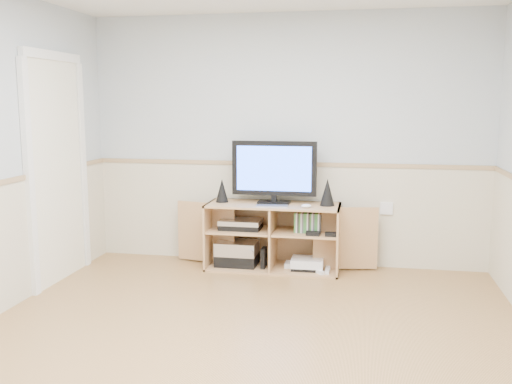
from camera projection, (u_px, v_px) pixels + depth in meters
room at (233, 168)px, 3.66m from camera, size 4.04×4.54×2.54m
media_cabinet at (274, 235)px, 5.66m from camera, size 2.03×0.49×0.65m
monitor at (274, 170)px, 5.55m from camera, size 0.83×0.18×0.61m
speaker_left at (222, 191)px, 5.65m from camera, size 0.13×0.13×0.23m
speaker_right at (327, 192)px, 5.46m from camera, size 0.14×0.14×0.26m
keyboard at (272, 206)px, 5.41m from camera, size 0.32×0.15×0.01m
mouse at (306, 206)px, 5.35m from camera, size 0.11×0.09×0.04m
av_components at (239, 246)px, 5.68m from camera, size 0.50×0.30×0.47m
game_consoles at (306, 264)px, 5.57m from camera, size 0.45×0.30×0.11m
game_cases at (308, 222)px, 5.50m from camera, size 0.26×0.14×0.19m
wall_outlet at (386, 208)px, 5.61m from camera, size 0.12×0.03×0.12m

